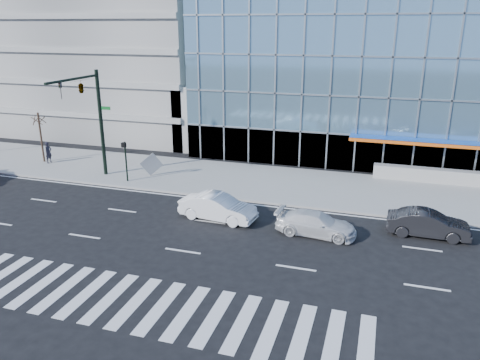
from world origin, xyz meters
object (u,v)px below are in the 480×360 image
(traffic_signal, at_px, (87,100))
(tilted_panel, at_px, (152,164))
(white_suv, at_px, (316,224))
(white_sedan, at_px, (218,207))
(dark_sedan, at_px, (428,224))
(pedestrian, at_px, (48,152))
(street_tree_near, at_px, (39,119))
(ped_signal_post, at_px, (125,155))

(traffic_signal, bearing_deg, tilted_panel, 30.75)
(traffic_signal, bearing_deg, white_suv, -14.39)
(white_sedan, relative_size, tilted_panel, 3.63)
(traffic_signal, height_order, white_suv, traffic_signal)
(dark_sedan, bearing_deg, white_suv, 106.32)
(traffic_signal, height_order, pedestrian, traffic_signal)
(street_tree_near, height_order, tilted_panel, street_tree_near)
(dark_sedan, bearing_deg, pedestrian, 80.18)
(ped_signal_post, relative_size, tilted_panel, 2.31)
(ped_signal_post, relative_size, pedestrian, 1.67)
(traffic_signal, relative_size, dark_sedan, 1.80)
(traffic_signal, relative_size, white_sedan, 1.69)
(pedestrian, bearing_deg, street_tree_near, 80.55)
(traffic_signal, bearing_deg, dark_sedan, -6.77)
(street_tree_near, xyz_separation_m, white_suv, (24.32, -7.37, -3.12))
(white_sedan, bearing_deg, street_tree_near, 76.15)
(white_sedan, bearing_deg, pedestrian, 75.93)
(traffic_signal, distance_m, tilted_panel, 6.63)
(street_tree_near, height_order, dark_sedan, street_tree_near)
(white_sedan, bearing_deg, dark_sedan, -77.03)
(ped_signal_post, xyz_separation_m, white_sedan, (8.82, -4.41, -1.36))
(white_suv, relative_size, pedestrian, 2.52)
(traffic_signal, distance_m, white_sedan, 13.17)
(dark_sedan, xyz_separation_m, pedestrian, (-29.62, 5.51, 0.32))
(white_sedan, distance_m, pedestrian, 18.88)
(ped_signal_post, relative_size, street_tree_near, 0.71)
(ped_signal_post, xyz_separation_m, dark_sedan, (20.82, -3.14, -1.41))
(street_tree_near, bearing_deg, dark_sedan, -10.65)
(traffic_signal, xyz_separation_m, pedestrian, (-6.30, 2.74, -5.12))
(pedestrian, bearing_deg, traffic_signal, -107.90)
(pedestrian, bearing_deg, white_suv, -101.30)
(pedestrian, bearing_deg, white_sedan, -105.41)
(ped_signal_post, distance_m, tilted_panel, 2.38)
(street_tree_near, relative_size, tilted_panel, 3.25)
(street_tree_near, bearing_deg, pedestrian, -15.07)
(white_suv, xyz_separation_m, dark_sedan, (6.00, 1.67, 0.07))
(traffic_signal, xyz_separation_m, white_sedan, (11.32, -4.03, -5.39))
(white_suv, bearing_deg, white_sedan, 89.56)
(dark_sedan, bearing_deg, ped_signal_post, 82.14)
(ped_signal_post, distance_m, pedestrian, 9.18)
(traffic_signal, xyz_separation_m, white_suv, (17.32, -4.44, -5.51))
(street_tree_near, bearing_deg, white_sedan, -20.81)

